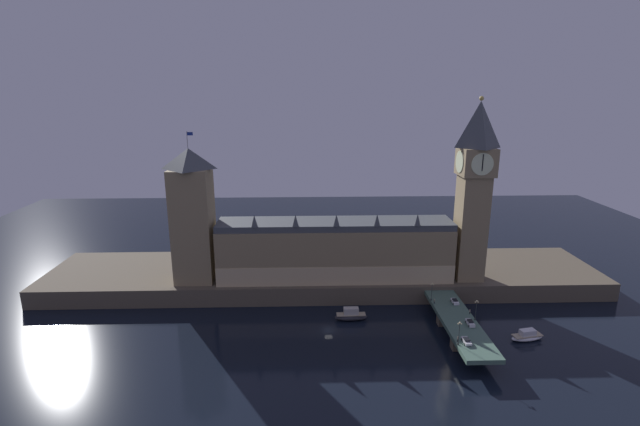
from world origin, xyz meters
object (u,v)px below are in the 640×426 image
(pedestrian_mid_walk, at_px, (470,312))
(pedestrian_far_rail, at_px, (434,301))
(car_northbound_trail, at_px, (467,341))
(boat_upstream, at_px, (351,316))
(car_southbound_trail, at_px, (455,301))
(street_lamp_far, at_px, (432,290))
(clock_tower, at_px, (474,186))
(car_southbound_lead, at_px, (470,323))
(boat_downstream, at_px, (527,336))
(street_lamp_mid, at_px, (476,308))
(victoria_tower, at_px, (193,216))
(pedestrian_near_rail, at_px, (458,339))
(street_lamp_near, at_px, (459,331))

(pedestrian_mid_walk, relative_size, pedestrian_far_rail, 0.98)
(car_northbound_trail, height_order, boat_upstream, car_northbound_trail)
(car_southbound_trail, distance_m, street_lamp_far, 8.65)
(clock_tower, height_order, boat_upstream, clock_tower)
(car_southbound_trail, bearing_deg, car_northbound_trail, -100.40)
(car_southbound_lead, relative_size, car_southbound_trail, 1.10)
(street_lamp_far, xyz_separation_m, boat_downstream, (26.31, -17.86, -8.43))
(car_northbound_trail, xyz_separation_m, car_southbound_lead, (4.75, 10.54, 0.11))
(street_lamp_mid, height_order, boat_upstream, street_lamp_mid)
(victoria_tower, xyz_separation_m, street_lamp_mid, (95.96, -33.54, -22.22))
(clock_tower, relative_size, pedestrian_near_rail, 39.04)
(victoria_tower, relative_size, street_lamp_mid, 8.17)
(boat_upstream, bearing_deg, car_southbound_trail, 0.65)
(pedestrian_near_rail, xyz_separation_m, boat_downstream, (25.91, 9.95, -5.25))
(boat_downstream, bearing_deg, street_lamp_mid, 168.91)
(pedestrian_near_rail, bearing_deg, victoria_tower, 151.54)
(car_northbound_trail, xyz_separation_m, street_lamp_mid, (7.53, 13.71, 3.68))
(car_northbound_trail, distance_m, pedestrian_near_rail, 2.47)
(street_lamp_near, distance_m, street_lamp_far, 29.44)
(pedestrian_near_rail, height_order, street_lamp_far, street_lamp_far)
(clock_tower, xyz_separation_m, street_lamp_near, (-18.07, -46.28, -32.82))
(street_lamp_near, bearing_deg, pedestrian_near_rail, 76.18)
(car_southbound_trail, distance_m, pedestrian_near_rail, 26.24)
(clock_tower, height_order, car_northbound_trail, clock_tower)
(pedestrian_mid_walk, bearing_deg, car_northbound_trail, -111.87)
(pedestrian_far_rail, bearing_deg, car_northbound_trail, -84.76)
(clock_tower, xyz_separation_m, street_lamp_far, (-18.07, -16.84, -33.28))
(pedestrian_mid_walk, bearing_deg, boat_downstream, -23.63)
(pedestrian_mid_walk, relative_size, street_lamp_near, 0.23)
(pedestrian_far_rail, height_order, street_lamp_far, street_lamp_far)
(clock_tower, xyz_separation_m, pedestrian_far_rail, (-17.67, -19.38, -36.48))
(victoria_tower, relative_size, street_lamp_near, 7.67)
(car_northbound_trail, distance_m, pedestrian_mid_walk, 19.13)
(street_lamp_mid, height_order, boat_downstream, street_lamp_mid)
(pedestrian_mid_walk, xyz_separation_m, pedestrian_far_rail, (-9.50, 8.14, 0.02))
(street_lamp_far, distance_m, boat_downstream, 32.89)
(pedestrian_far_rail, relative_size, street_lamp_mid, 0.25)
(street_lamp_far, bearing_deg, street_lamp_near, -90.00)
(pedestrian_mid_walk, bearing_deg, street_lamp_near, -117.82)
(pedestrian_near_rail, distance_m, street_lamp_near, 4.01)
(street_lamp_far, relative_size, boat_downstream, 0.58)
(car_southbound_lead, height_order, boat_upstream, car_southbound_lead)
(car_southbound_trail, xyz_separation_m, pedestrian_near_rail, (-7.13, -25.25, 0.24))
(street_lamp_far, xyz_separation_m, boat_upstream, (-28.47, -2.97, -8.01))
(clock_tower, bearing_deg, street_lamp_near, -111.33)
(victoria_tower, distance_m, car_southbound_lead, 103.42)
(car_southbound_lead, distance_m, boat_upstream, 39.24)
(clock_tower, height_order, street_lamp_far, clock_tower)
(victoria_tower, relative_size, pedestrian_near_rail, 32.15)
(street_lamp_far, bearing_deg, boat_downstream, -34.17)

